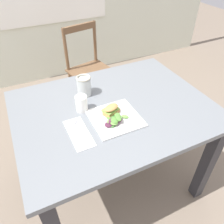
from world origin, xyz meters
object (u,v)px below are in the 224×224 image
Objects in this scene: mason_jar_iced_tea at (84,87)px; cup_extra_side at (82,104)px; chair_wooden_far at (90,70)px; plate_lunch at (115,118)px; dining_table at (114,123)px; fork_on_napkin at (78,130)px; sandwich_half_front at (111,110)px.

mason_jar_iced_tea is 0.16m from cup_extra_side.
chair_wooden_far is at bearing 68.09° from mason_jar_iced_tea.
mason_jar_iced_tea reaches higher than plate_lunch.
fork_on_napkin is (-0.26, -0.11, 0.13)m from dining_table.
sandwich_half_front reaches higher than dining_table.
fork_on_napkin is 1.91× the size of cup_extra_side.
dining_table is 0.26m from cup_extra_side.
cup_extra_side is at bearing -112.45° from chair_wooden_far.
fork_on_napkin is at bearing -113.07° from chair_wooden_far.
mason_jar_iced_tea is (0.15, 0.31, 0.05)m from fork_on_napkin.
dining_table is 1.03m from chair_wooden_far.
dining_table is at bearing -101.84° from chair_wooden_far.
plate_lunch is (-0.04, -0.10, 0.13)m from dining_table.
cup_extra_side reaches higher than dining_table.
cup_extra_side is (-0.07, -0.15, -0.01)m from mason_jar_iced_tea.
plate_lunch is 2.09× the size of mason_jar_iced_tea.
cup_extra_side is (-0.13, 0.11, 0.01)m from sandwich_half_front.
sandwich_half_front is (-0.26, -1.06, 0.33)m from chair_wooden_far.
dining_table is at bearing 67.72° from plate_lunch.
fork_on_napkin is 0.18m from cup_extra_side.
fork_on_napkin is (-0.22, -0.00, 0.00)m from plate_lunch.
mason_jar_iced_tea is at bearing 102.95° from plate_lunch.
fork_on_napkin is at bearing -167.92° from sandwich_half_front.
fork_on_napkin reaches higher than dining_table.
dining_table is 4.38× the size of plate_lunch.
cup_extra_side is at bearing 164.99° from dining_table.
sandwich_half_front is at bearing -103.61° from chair_wooden_far.
chair_wooden_far is 1.14m from sandwich_half_front.
mason_jar_iced_tea is (-0.06, 0.26, 0.02)m from sandwich_half_front.
cup_extra_side is at bearing -115.27° from mason_jar_iced_tea.
chair_wooden_far is 3.29× the size of plate_lunch.
chair_wooden_far is 4.68× the size of fork_on_napkin.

